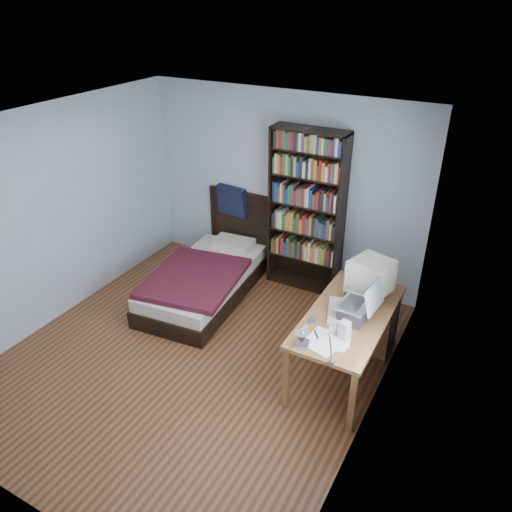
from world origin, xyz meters
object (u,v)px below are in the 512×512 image
at_px(crt_monitor, 371,276).
at_px(desk_lamp, 307,340).
at_px(bookshelf, 306,212).
at_px(soda_can, 347,296).
at_px(bed, 208,276).
at_px(desk, 360,318).
at_px(speaker, 344,330).
at_px(laptop, 356,309).
at_px(keyboard, 337,311).

height_order(crt_monitor, desk_lamp, desk_lamp).
height_order(desk_lamp, bookshelf, bookshelf).
xyz_separation_m(soda_can, bed, (-1.98, 0.38, -0.53)).
height_order(desk, speaker, speaker).
xyz_separation_m(laptop, soda_can, (-0.18, 0.27, -0.06)).
xyz_separation_m(speaker, bed, (-2.16, 0.98, -0.56)).
bearing_deg(soda_can, desk_lamp, -85.25).
distance_m(desk, speaker, 0.91).
relative_size(keyboard, bookshelf, 0.22).
bearing_deg(bed, laptop, -16.73).
xyz_separation_m(bookshelf, bed, (-1.00, -0.80, -0.80)).
height_order(keyboard, bed, bed).
relative_size(laptop, keyboard, 0.95).
bearing_deg(laptop, soda_can, 124.00).
xyz_separation_m(crt_monitor, bookshelf, (-1.15, 0.98, 0.09)).
bearing_deg(laptop, desk_lamp, -94.03).
bearing_deg(desk_lamp, bed, 140.93).
bearing_deg(bookshelf, keyboard, -55.60).
relative_size(soda_can, bookshelf, 0.06).
height_order(crt_monitor, laptop, laptop).
relative_size(speaker, soda_can, 1.45).
distance_m(laptop, bookshelf, 1.87).
bearing_deg(crt_monitor, bookshelf, 139.57).
distance_m(laptop, keyboard, 0.22).
bearing_deg(desk, laptop, -80.26).
bearing_deg(bookshelf, crt_monitor, -40.43).
bearing_deg(bed, crt_monitor, -4.79).
xyz_separation_m(desk, soda_can, (-0.10, -0.21, 0.38)).
relative_size(desk, bed, 0.74).
bearing_deg(speaker, desk, 109.97).
distance_m(desk, desk_lamp, 1.71).
distance_m(desk_lamp, soda_can, 1.38).
distance_m(crt_monitor, keyboard, 0.53).
relative_size(desk_lamp, bed, 0.26).
xyz_separation_m(keyboard, bed, (-1.97, 0.62, -0.49)).
height_order(crt_monitor, speaker, crt_monitor).
distance_m(soda_can, bed, 2.09).
bearing_deg(desk, desk_lamp, -89.64).
distance_m(crt_monitor, bookshelf, 1.52).
bearing_deg(desk_lamp, desk, 90.36).
height_order(soda_can, bed, bed).
height_order(keyboard, bookshelf, bookshelf).
distance_m(laptop, soda_can, 0.33).
relative_size(crt_monitor, soda_can, 3.73).
distance_m(keyboard, bed, 2.12).
relative_size(desk, crt_monitor, 3.36).
bearing_deg(speaker, crt_monitor, 105.24).
relative_size(crt_monitor, bookshelf, 0.22).
bearing_deg(keyboard, speaker, -79.88).
distance_m(crt_monitor, bed, 2.27).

